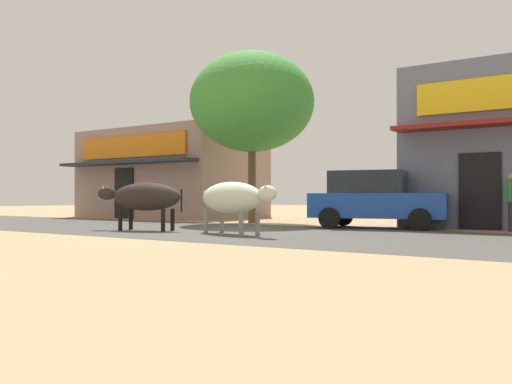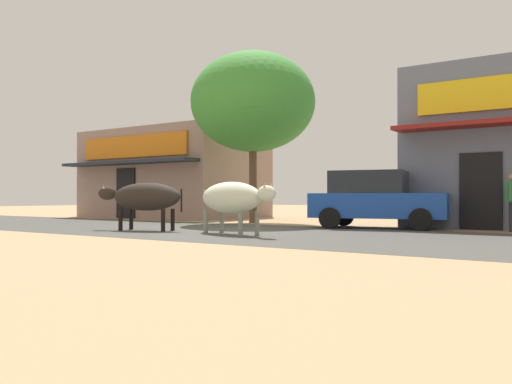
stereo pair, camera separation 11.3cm
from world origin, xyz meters
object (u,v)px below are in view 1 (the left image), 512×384
Objects in this scene: roadside_tree at (252,102)px; parked_hatchback_car at (375,199)px; cow_near_brown at (145,197)px; cafe_chair_near_tree at (144,206)px; pedestrian_by_shop at (512,198)px; cow_far_dark at (233,198)px.

roadside_tree is 1.45× the size of parked_hatchback_car.
cow_near_brown reaches higher than cafe_chair_near_tree.
parked_hatchback_car is 3.55m from pedestrian_by_shop.
parked_hatchback_car is at bearing -5.35° from cafe_chair_near_tree.
pedestrian_by_shop is (8.21, -0.13, -3.27)m from roadside_tree.
cow_near_brown is at bearing -135.30° from parked_hatchback_car.
roadside_tree is 6.03m from cow_near_brown.
pedestrian_by_shop is 1.64× the size of cafe_chair_near_tree.
parked_hatchback_car is 4.77m from cow_far_dark.
cow_far_dark is 7.17m from pedestrian_by_shop.
cafe_chair_near_tree is at bearing 147.92° from cow_far_dark.
roadside_tree is at bearing 179.06° from pedestrian_by_shop.
parked_hatchback_car is 1.58× the size of cow_near_brown.
cafe_chair_near_tree is at bearing 175.22° from roadside_tree.
roadside_tree is 2.30× the size of cow_near_brown.
pedestrian_by_shop is at bearing 41.70° from cow_far_dark.
cow_far_dark reaches higher than cafe_chair_near_tree.
roadside_tree is 6.55m from cow_far_dark.
cow_far_dark is (2.80, 0.17, -0.02)m from cow_near_brown.
cow_near_brown is at bearing -176.59° from cow_far_dark.
parked_hatchback_car is 4.39× the size of cafe_chair_near_tree.
cow_far_dark is (2.85, -4.91, -3.28)m from roadside_tree.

